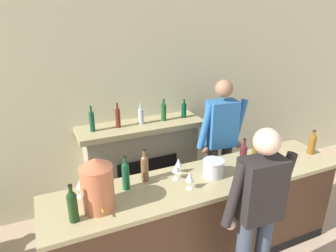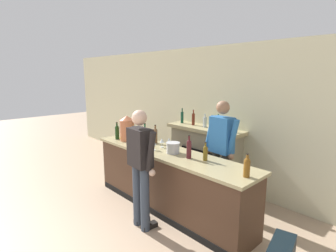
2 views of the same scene
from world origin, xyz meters
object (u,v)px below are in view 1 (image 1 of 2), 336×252
Objects in this scene: wine_bottle_riesling_slim at (243,156)px; wine_bottle_merlot_tall at (72,205)px; wine_glass_by_dispenser at (190,177)px; fireplace_stone at (142,163)px; person_customer at (257,215)px; person_bartender at (221,143)px; wine_glass_mid_counter at (178,163)px; ice_bucket_steel at (213,168)px; wine_glass_front_left at (176,169)px; wine_bottle_cabernet_heavy at (145,167)px; wine_bottle_rose_blush at (126,174)px; wine_glass_back_row at (80,185)px; copper_dispenser at (97,184)px; wine_bottle_chardonnay_pale at (312,143)px; wine_bottle_burgundy_dark at (255,151)px.

wine_bottle_merlot_tall is at bearing -175.56° from wine_bottle_riesling_slim.
wine_glass_by_dispenser is (-0.68, -0.10, -0.03)m from wine_bottle_riesling_slim.
person_customer reaches higher than fireplace_stone.
person_bartender is at bearing -36.71° from fireplace_stone.
fireplace_stone is at bearing 92.47° from wine_glass_mid_counter.
person_bartender reaches higher than wine_bottle_merlot_tall.
wine_bottle_riesling_slim reaches higher than ice_bucket_steel.
wine_bottle_riesling_slim is 2.02× the size of wine_glass_by_dispenser.
wine_bottle_riesling_slim is 0.73m from wine_glass_front_left.
wine_bottle_cabernet_heavy reaches higher than wine_glass_mid_counter.
wine_bottle_rose_blush reaches higher than wine_glass_back_row.
copper_dispenser is 0.36m from wine_bottle_rose_blush.
person_customer reaches higher than wine_bottle_cabernet_heavy.
wine_bottle_chardonnay_pale is 1.69× the size of wine_glass_by_dispenser.
fireplace_stone is at bearing 48.15° from wine_glass_back_row.
wine_bottle_burgundy_dark reaches higher than ice_bucket_steel.
person_bartender is 6.63× the size of wine_bottle_burgundy_dark.
wine_glass_front_left is (-0.03, -1.12, 0.49)m from fireplace_stone.
fireplace_stone is at bearing 142.85° from wine_bottle_chardonnay_pale.
wine_glass_mid_counter is (0.04, 0.31, -0.01)m from wine_glass_by_dispenser.
person_customer is 11.19× the size of wine_glass_front_left.
wine_glass_back_row is (-0.41, 0.04, -0.03)m from wine_bottle_rose_blush.
wine_glass_mid_counter is at bearing 6.45° from wine_bottle_rose_blush.
wine_glass_by_dispenser reaches higher than ice_bucket_steel.
wine_glass_mid_counter is at bearing 1.52° from wine_glass_back_row.
wine_bottle_riesling_slim is (-0.14, -0.61, 0.14)m from person_bartender.
wine_glass_front_left is (0.29, -0.10, -0.04)m from wine_bottle_cabernet_heavy.
wine_bottle_burgundy_dark is at bearing -5.35° from wine_bottle_cabernet_heavy.
wine_glass_mid_counter is (-0.64, 0.20, -0.04)m from wine_bottle_riesling_slim.
wine_bottle_burgundy_dark is at bearing -2.63° from wine_glass_back_row.
wine_bottle_riesling_slim is at bearing -6.50° from wine_bottle_rose_blush.
person_bartender is 5.17× the size of wine_bottle_riesling_slim.
wine_bottle_cabernet_heavy reaches higher than wine_glass_back_row.
fireplace_stone reaches higher than wine_bottle_chardonnay_pale.
copper_dispenser is 1.34× the size of wine_bottle_riesling_slim.
wine_glass_by_dispenser is 1.12× the size of wine_glass_front_left.
wine_bottle_riesling_slim reaches higher than wine_glass_back_row.
person_bartender reaches higher than wine_bottle_chardonnay_pale.
person_bartender is 8.29× the size of ice_bucket_steel.
ice_bucket_steel is 0.65× the size of wine_bottle_cabernet_heavy.
ice_bucket_steel is at bearing 3.03° from copper_dispenser.
copper_dispenser is 1.75m from wine_bottle_burgundy_dark.
person_customer is at bearing -110.29° from person_bartender.
fireplace_stone reaches higher than wine_bottle_burgundy_dark.
wine_glass_back_row is at bearing 173.77° from wine_bottle_riesling_slim.
wine_bottle_rose_blush reaches higher than wine_glass_by_dispenser.
person_customer is 9.82× the size of wine_glass_back_row.
wine_glass_back_row is (-1.63, 0.18, -0.03)m from wine_bottle_riesling_slim.
wine_bottle_burgundy_dark is 1.45m from wine_bottle_rose_blush.
wine_bottle_merlot_tall is at bearing -162.68° from wine_glass_mid_counter.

